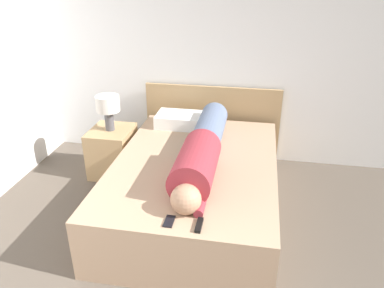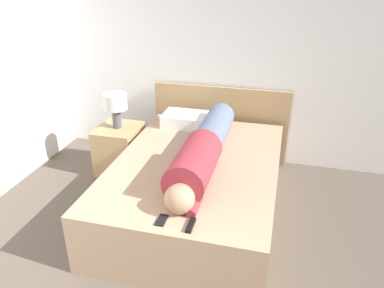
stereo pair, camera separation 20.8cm
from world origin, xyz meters
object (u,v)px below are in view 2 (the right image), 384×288
Objects in this scene: table_lamp at (115,104)px; cell_phone at (162,220)px; tv_remote at (191,225)px; person_lying at (203,150)px; pillow_near_headboard at (187,120)px; nightstand at (120,149)px; bed at (196,186)px.

table_lamp is 2.94× the size of cell_phone.
person_lying is at bearing 97.88° from tv_remote.
person_lying is 0.93m from pillow_near_headboard.
table_lamp is 2.55× the size of tv_remote.
nightstand is 0.83m from pillow_near_headboard.
tv_remote reaches higher than cell_phone.
nightstand is at bearing 124.66° from cell_phone.
nightstand is 1.78m from cell_phone.
pillow_near_headboard is 1.78m from tv_remote.
bed is 0.97m from tv_remote.
cell_phone reaches higher than bed.
bed is 3.99× the size of nightstand.
tv_remote is at bearing -73.81° from pillow_near_headboard.
table_lamp is at bearing 129.71° from tv_remote.
person_lying reaches higher than bed.
bed is 16.04× the size of cell_phone.
person_lying is 3.37× the size of pillow_near_headboard.
nightstand is at bearing -161.41° from pillow_near_headboard.
bed is at bearing -28.18° from table_lamp.
cell_phone is at bearing 176.76° from tv_remote.
person_lying reaches higher than nightstand.
bed is at bearing -68.81° from pillow_near_headboard.
nightstand is at bearing 151.12° from person_lying.
nightstand is 1.03× the size of pillow_near_headboard.
nightstand is 1.92m from tv_remote.
bed is 4.08× the size of pillow_near_headboard.
pillow_near_headboard reaches higher than bed.
bed is 13.90× the size of tv_remote.
tv_remote is (1.21, -1.46, -0.25)m from table_lamp.
cell_phone is (1.00, -1.45, -0.26)m from table_lamp.
nightstand is 0.53m from table_lamp.
nightstand is at bearing 129.71° from tv_remote.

